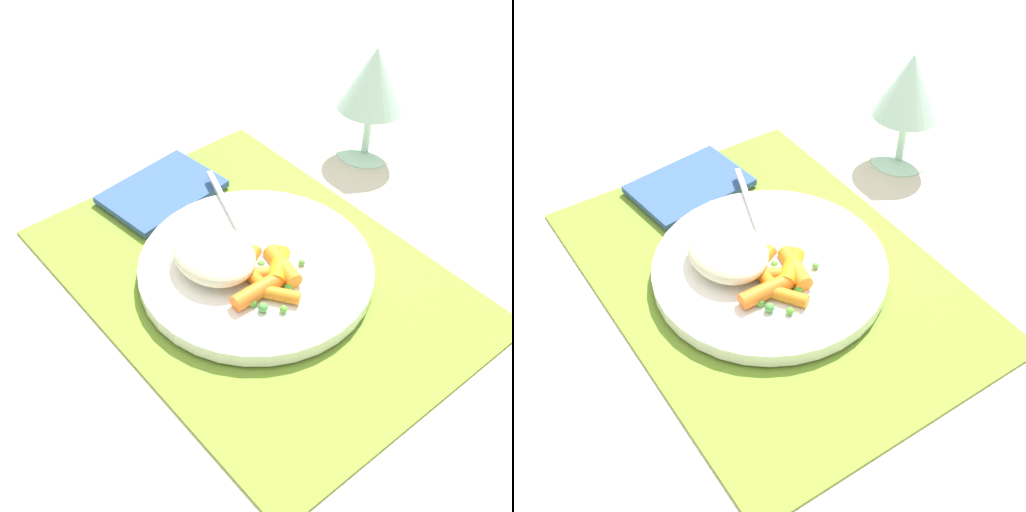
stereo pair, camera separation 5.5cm
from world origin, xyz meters
The scene contains 9 objects.
ground_plane centered at (0.00, 0.00, 0.00)m, with size 2.40×2.40×0.00m, color beige.
placemat centered at (0.00, 0.00, 0.00)m, with size 0.44×0.32×0.01m, color olive.
plate centered at (0.00, 0.00, 0.01)m, with size 0.24×0.24×0.01m, color white.
rice_mound centered at (-0.02, -0.04, 0.04)m, with size 0.09×0.08×0.03m, color beige.
carrot_portion centered at (0.03, -0.01, 0.03)m, with size 0.09×0.09×0.02m.
pea_scatter centered at (0.03, -0.02, 0.03)m, with size 0.09×0.08×0.01m.
fork centered at (-0.04, 0.01, 0.02)m, with size 0.18×0.07×0.01m.
wine_glass centered at (-0.08, 0.25, 0.10)m, with size 0.08×0.08×0.14m.
napkin centered at (-0.17, 0.00, 0.01)m, with size 0.09×0.13×0.01m, color #33518C.
Camera 1 is at (0.39, -0.32, 0.51)m, focal length 49.14 mm.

